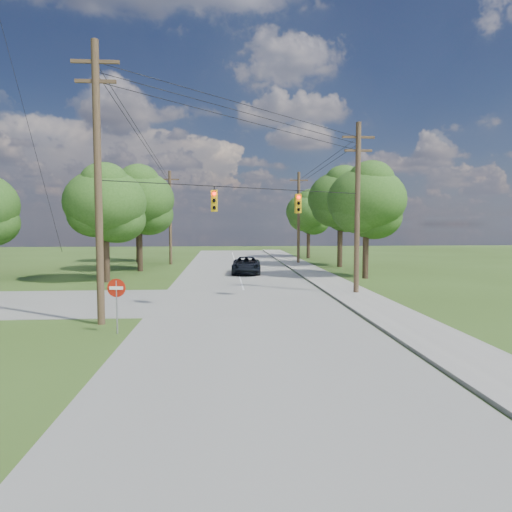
{
  "coord_description": "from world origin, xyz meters",
  "views": [
    {
      "loc": [
        0.72,
        -19.54,
        4.33
      ],
      "look_at": [
        2.46,
        5.0,
        2.61
      ],
      "focal_mm": 32.0,
      "sensor_mm": 36.0,
      "label": 1
    }
  ],
  "objects": [
    {
      "name": "traffic_signals",
      "position": [
        2.55,
        4.43,
        5.5
      ],
      "size": [
        4.91,
        3.27,
        1.05
      ],
      "color": "#E3B00D",
      "rests_on": "ground"
    },
    {
      "name": "pole_north_e",
      "position": [
        8.9,
        30.0,
        5.13
      ],
      "size": [
        2.0,
        0.32,
        10.0
      ],
      "color": "brown",
      "rests_on": "ground"
    },
    {
      "name": "tree_w_mid",
      "position": [
        -7.0,
        23.0,
        6.58
      ],
      "size": [
        6.4,
        6.4,
        9.22
      ],
      "color": "#422E21",
      "rests_on": "ground"
    },
    {
      "name": "main_road",
      "position": [
        2.0,
        5.0,
        0.01
      ],
      "size": [
        10.0,
        100.0,
        0.03
      ],
      "primitive_type": "cube",
      "color": "gray",
      "rests_on": "ground"
    },
    {
      "name": "do_not_enter_sign",
      "position": [
        -3.5,
        -1.45,
        1.61
      ],
      "size": [
        0.73,
        0.11,
        2.2
      ],
      "rotation": [
        0.0,
        0.0,
        -0.08
      ],
      "color": "gray",
      "rests_on": "ground"
    },
    {
      "name": "tree_w_near",
      "position": [
        -8.0,
        15.0,
        5.92
      ],
      "size": [
        6.0,
        6.0,
        8.4
      ],
      "color": "#422E21",
      "rests_on": "ground"
    },
    {
      "name": "tree_e_near",
      "position": [
        12.0,
        16.0,
        6.25
      ],
      "size": [
        6.2,
        6.2,
        8.81
      ],
      "color": "#422E21",
      "rests_on": "ground"
    },
    {
      "name": "car_main_north",
      "position": [
        2.66,
        19.89,
        0.76
      ],
      "size": [
        2.74,
        5.4,
        1.46
      ],
      "primitive_type": "imported",
      "rotation": [
        0.0,
        0.0,
        -0.06
      ],
      "color": "black",
      "rests_on": "main_road"
    },
    {
      "name": "pole_ne",
      "position": [
        8.9,
        8.0,
        5.47
      ],
      "size": [
        2.0,
        0.32,
        10.5
      ],
      "color": "brown",
      "rests_on": "ground"
    },
    {
      "name": "pole_north_w",
      "position": [
        -5.0,
        30.0,
        5.13
      ],
      "size": [
        2.0,
        0.32,
        10.0
      ],
      "color": "brown",
      "rests_on": "ground"
    },
    {
      "name": "tree_w_far",
      "position": [
        -9.0,
        33.0,
        6.25
      ],
      "size": [
        6.0,
        6.0,
        8.73
      ],
      "color": "#422E21",
      "rests_on": "ground"
    },
    {
      "name": "pole_sw",
      "position": [
        -4.6,
        0.4,
        6.23
      ],
      "size": [
        2.0,
        0.32,
        12.0
      ],
      "color": "brown",
      "rests_on": "ground"
    },
    {
      "name": "tree_e_far",
      "position": [
        11.5,
        38.0,
        5.92
      ],
      "size": [
        5.8,
        5.8,
        8.32
      ],
      "color": "#422E21",
      "rests_on": "ground"
    },
    {
      "name": "ground",
      "position": [
        0.0,
        0.0,
        0.0
      ],
      "size": [
        140.0,
        140.0,
        0.0
      ],
      "primitive_type": "plane",
      "color": "#344C19",
      "rests_on": "ground"
    },
    {
      "name": "power_lines",
      "position": [
        1.5,
        11.54,
        9.15
      ],
      "size": [
        13.93,
        29.62,
        4.93
      ],
      "color": "black",
      "rests_on": "ground"
    },
    {
      "name": "tree_e_mid",
      "position": [
        12.5,
        26.0,
        6.91
      ],
      "size": [
        6.6,
        6.6,
        9.64
      ],
      "color": "#422E21",
      "rests_on": "ground"
    },
    {
      "name": "sidewalk_east",
      "position": [
        8.7,
        5.0,
        0.06
      ],
      "size": [
        2.6,
        100.0,
        0.12
      ],
      "primitive_type": "cube",
      "color": "#A3A098",
      "rests_on": "ground"
    }
  ]
}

